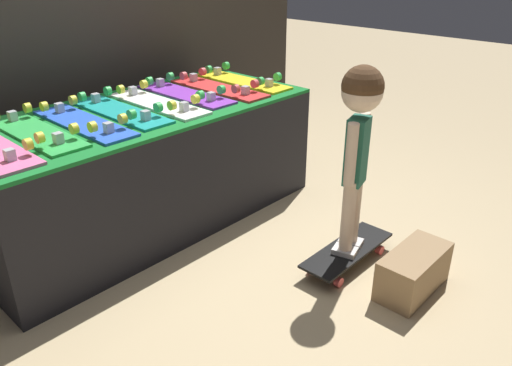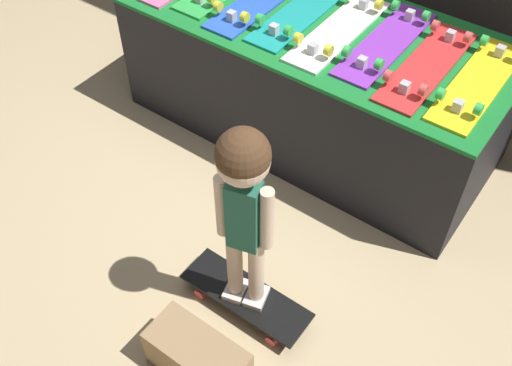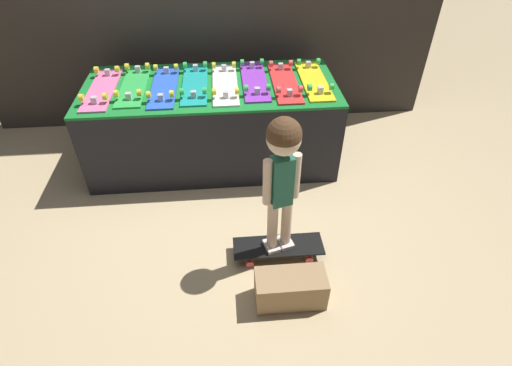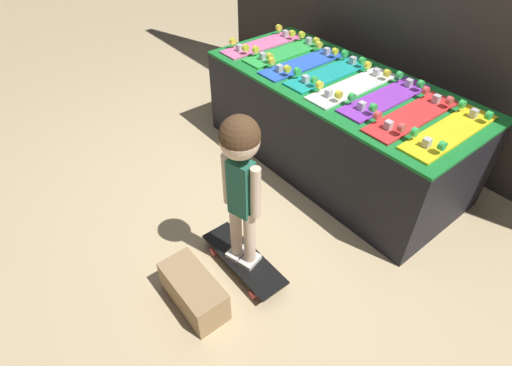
{
  "view_description": "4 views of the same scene",
  "coord_description": "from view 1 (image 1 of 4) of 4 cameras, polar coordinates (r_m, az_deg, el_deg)",
  "views": [
    {
      "loc": [
        -1.57,
        -1.74,
        1.56
      ],
      "look_at": [
        0.15,
        -0.14,
        0.44
      ],
      "focal_mm": 35.0,
      "sensor_mm": 36.0,
      "label": 1
    },
    {
      "loc": [
        1.3,
        -1.7,
        2.4
      ],
      "look_at": [
        0.24,
        -0.24,
        0.43
      ],
      "focal_mm": 42.0,
      "sensor_mm": 36.0,
      "label": 2
    },
    {
      "loc": [
        0.11,
        -2.37,
        2.13
      ],
      "look_at": [
        0.29,
        -0.24,
        0.38
      ],
      "focal_mm": 28.0,
      "sensor_mm": 36.0,
      "label": 3
    },
    {
      "loc": [
        1.66,
        -1.46,
        2.0
      ],
      "look_at": [
        0.15,
        -0.26,
        0.34
      ],
      "focal_mm": 28.0,
      "sensor_mm": 36.0,
      "label": 4
    }
  ],
  "objects": [
    {
      "name": "skateboard_red_on_rack",
      "position": [
        3.31,
        -4.32,
        10.88
      ],
      "size": [
        0.2,
        0.74,
        0.09
      ],
      "color": "red",
      "rests_on": "display_rack"
    },
    {
      "name": "child",
      "position": [
        2.44,
        11.69,
        6.31
      ],
      "size": [
        0.23,
        0.2,
        0.98
      ],
      "rotation": [
        0.0,
        0.0,
        0.26
      ],
      "color": "silver",
      "rests_on": "skateboard_on_floor"
    },
    {
      "name": "skateboard_on_floor",
      "position": [
        2.75,
        10.4,
        -7.7
      ],
      "size": [
        0.61,
        0.2,
        0.09
      ],
      "color": "black",
      "rests_on": "ground_plane"
    },
    {
      "name": "skateboard_teal_on_rack",
      "position": [
        2.92,
        -15.3,
        8.03
      ],
      "size": [
        0.2,
        0.74,
        0.09
      ],
      "color": "teal",
      "rests_on": "display_rack"
    },
    {
      "name": "skateboard_yellow_on_rack",
      "position": [
        3.49,
        -1.59,
        11.69
      ],
      "size": [
        0.2,
        0.74,
        0.09
      ],
      "color": "yellow",
      "rests_on": "display_rack"
    },
    {
      "name": "skateboard_blue_on_rack",
      "position": [
        2.78,
        -19.13,
        6.68
      ],
      "size": [
        0.2,
        0.74,
        0.09
      ],
      "color": "blue",
      "rests_on": "display_rack"
    },
    {
      "name": "skateboard_purple_on_rack",
      "position": [
        3.2,
        -8.16,
        10.17
      ],
      "size": [
        0.2,
        0.74,
        0.09
      ],
      "color": "purple",
      "rests_on": "display_rack"
    },
    {
      "name": "ground_plane",
      "position": [
        2.82,
        -4.24,
        -8.18
      ],
      "size": [
        16.0,
        16.0,
        0.0
      ],
      "primitive_type": "plane",
      "color": "tan"
    },
    {
      "name": "display_rack",
      "position": [
        3.1,
        -12.57,
        1.98
      ],
      "size": [
        2.04,
        0.91,
        0.71
      ],
      "color": "black",
      "rests_on": "ground_plane"
    },
    {
      "name": "storage_box",
      "position": [
        2.61,
        17.54,
        -9.59
      ],
      "size": [
        0.43,
        0.2,
        0.22
      ],
      "color": "#A37F56",
      "rests_on": "ground_plane"
    },
    {
      "name": "skateboard_white_on_rack",
      "position": [
        3.03,
        -11.19,
        9.06
      ],
      "size": [
        0.2,
        0.74,
        0.09
      ],
      "color": "white",
      "rests_on": "display_rack"
    },
    {
      "name": "skateboard_green_on_rack",
      "position": [
        2.72,
        -23.96,
        5.48
      ],
      "size": [
        0.2,
        0.74,
        0.09
      ],
      "color": "green",
      "rests_on": "display_rack"
    }
  ]
}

